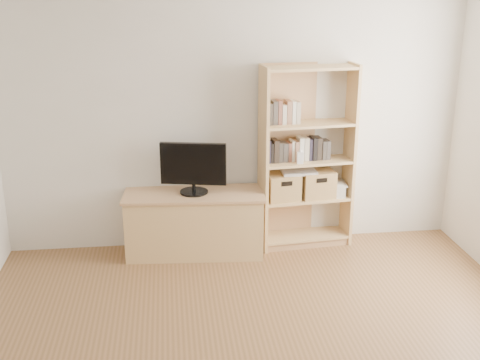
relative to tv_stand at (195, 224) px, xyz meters
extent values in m
cube|color=beige|center=(0.42, 0.25, 1.00)|extent=(4.50, 0.02, 2.60)
cube|color=tan|center=(0.00, 0.00, 0.00)|extent=(1.34, 0.59, 0.60)
cube|color=tan|center=(1.12, 0.08, 0.61)|extent=(0.94, 0.41, 1.83)
cube|color=black|center=(0.00, 0.00, 0.57)|extent=(0.62, 0.18, 0.49)
cube|color=#252132|center=(1.11, 0.10, 0.70)|extent=(0.85, 0.25, 0.22)
cube|color=#252132|center=(0.91, 0.08, 1.07)|extent=(0.42, 0.21, 0.21)
cube|color=white|center=(1.03, -0.03, 0.65)|extent=(0.06, 0.04, 0.11)
cube|color=olive|center=(0.87, 0.05, 0.34)|extent=(0.35, 0.30, 0.26)
cube|color=olive|center=(1.23, 0.09, 0.34)|extent=(0.36, 0.31, 0.27)
cube|color=silver|center=(1.04, 0.07, 0.48)|extent=(0.34, 0.24, 0.03)
cube|color=beige|center=(1.43, 0.11, 0.26)|extent=(0.21, 0.27, 0.12)
camera|label=1|loc=(-0.21, -5.45, 2.28)|focal=45.00mm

